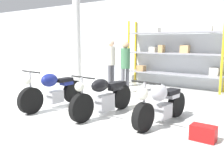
{
  "coord_description": "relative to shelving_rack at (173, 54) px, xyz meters",
  "views": [
    {
      "loc": [
        3.67,
        -4.63,
        1.77
      ],
      "look_at": [
        0.0,
        0.4,
        0.7
      ],
      "focal_mm": 40.0,
      "sensor_mm": 36.0,
      "label": 1
    }
  ],
  "objects": [
    {
      "name": "ground_plane",
      "position": [
        0.07,
        -4.41,
        -1.31
      ],
      "size": [
        30.0,
        30.0,
        0.0
      ],
      "primitive_type": "plane",
      "color": "silver"
    },
    {
      "name": "person_browsing",
      "position": [
        -0.88,
        -1.94,
        -0.26
      ],
      "size": [
        0.43,
        0.43,
        1.77
      ],
      "rotation": [
        0.0,
        0.0,
        2.69
      ],
      "color": "#595960",
      "rests_on": "ground_plane"
    },
    {
      "name": "person_near_rack",
      "position": [
        -1.86,
        -1.43,
        -0.23
      ],
      "size": [
        0.36,
        0.36,
        1.81
      ],
      "rotation": [
        0.0,
        0.0,
        3.0
      ],
      "color": "#595960",
      "rests_on": "ground_plane"
    },
    {
      "name": "shelving_rack",
      "position": [
        0.0,
        0.0,
        0.0
      ],
      "size": [
        3.72,
        0.63,
        2.57
      ],
      "color": "gold",
      "rests_on": "ground_plane"
    },
    {
      "name": "motorcycle_black",
      "position": [
        0.12,
        -4.44,
        -0.86
      ],
      "size": [
        0.7,
        2.11,
        1.02
      ],
      "rotation": [
        0.0,
        0.0,
        -1.63
      ],
      "color": "black",
      "rests_on": "ground_plane"
    },
    {
      "name": "support_pillar",
      "position": [
        -2.92,
        -2.15,
        0.49
      ],
      "size": [
        0.28,
        0.28,
        3.6
      ],
      "color": "silver",
      "rests_on": "ground_plane"
    },
    {
      "name": "motorcycle_blue",
      "position": [
        -1.36,
        -4.7,
        -0.85
      ],
      "size": [
        0.71,
        2.09,
        1.06
      ],
      "rotation": [
        0.0,
        0.0,
        -1.6
      ],
      "color": "black",
      "rests_on": "ground_plane"
    },
    {
      "name": "back_wall",
      "position": [
        0.07,
        0.36,
        0.49
      ],
      "size": [
        30.0,
        0.08,
        3.6
      ],
      "color": "silver",
      "rests_on": "ground_plane"
    },
    {
      "name": "motorcycle_silver",
      "position": [
        1.51,
        -4.2,
        -0.87
      ],
      "size": [
        0.67,
        1.97,
        1.0
      ],
      "rotation": [
        0.0,
        0.0,
        -1.67
      ],
      "color": "black",
      "rests_on": "ground_plane"
    },
    {
      "name": "toolbox",
      "position": [
        2.55,
        -4.62,
        -1.17
      ],
      "size": [
        0.44,
        0.26,
        0.28
      ],
      "color": "red",
      "rests_on": "ground_plane"
    }
  ]
}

